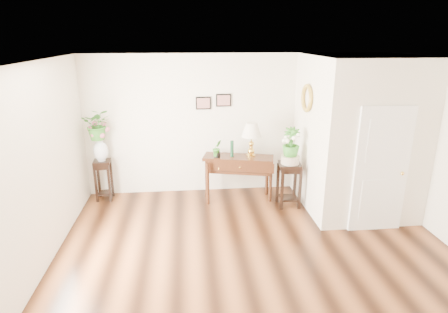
{
  "coord_description": "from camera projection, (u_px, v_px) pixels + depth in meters",
  "views": [
    {
      "loc": [
        -0.99,
        -4.59,
        3.12
      ],
      "look_at": [
        -0.39,
        1.3,
        1.2
      ],
      "focal_mm": 30.0,
      "sensor_mm": 36.0,
      "label": 1
    }
  ],
  "objects": [
    {
      "name": "floor",
      "position": [
        260.0,
        262.0,
        5.4
      ],
      "size": [
        6.0,
        5.5,
        0.02
      ],
      "primitive_type": "cube",
      "color": "brown",
      "rests_on": "ground"
    },
    {
      "name": "ceiling",
      "position": [
        267.0,
        63.0,
        4.53
      ],
      "size": [
        6.0,
        5.5,
        0.02
      ],
      "primitive_type": "cube",
      "color": "white",
      "rests_on": "ground"
    },
    {
      "name": "wall_back",
      "position": [
        236.0,
        124.0,
        7.57
      ],
      "size": [
        6.0,
        0.02,
        2.8
      ],
      "primitive_type": "cube",
      "color": "#F3E6CB",
      "rests_on": "ground"
    },
    {
      "name": "wall_left",
      "position": [
        27.0,
        180.0,
        4.68
      ],
      "size": [
        0.02,
        5.5,
        2.8
      ],
      "primitive_type": "cube",
      "color": "#F3E6CB",
      "rests_on": "ground"
    },
    {
      "name": "partition",
      "position": [
        356.0,
        134.0,
        6.85
      ],
      "size": [
        1.8,
        1.95,
        2.8
      ],
      "primitive_type": "cube",
      "color": "#F3E6CB",
      "rests_on": "floor"
    },
    {
      "name": "door",
      "position": [
        381.0,
        170.0,
        6.01
      ],
      "size": [
        0.9,
        0.05,
        2.1
      ],
      "primitive_type": "cube",
      "color": "white",
      "rests_on": "floor"
    },
    {
      "name": "art_print_left",
      "position": [
        203.0,
        103.0,
        7.35
      ],
      "size": [
        0.3,
        0.02,
        0.25
      ],
      "primitive_type": "cube",
      "color": "black",
      "rests_on": "wall_back"
    },
    {
      "name": "art_print_right",
      "position": [
        224.0,
        100.0,
        7.37
      ],
      "size": [
        0.3,
        0.02,
        0.25
      ],
      "primitive_type": "cube",
      "color": "black",
      "rests_on": "wall_back"
    },
    {
      "name": "wall_ornament",
      "position": [
        307.0,
        98.0,
        6.67
      ],
      "size": [
        0.07,
        0.51,
        0.51
      ],
      "primitive_type": "torus",
      "rotation": [
        0.0,
        1.57,
        0.0
      ],
      "color": "gold",
      "rests_on": "partition"
    },
    {
      "name": "console_table",
      "position": [
        238.0,
        178.0,
        7.35
      ],
      "size": [
        1.41,
        0.76,
        0.9
      ],
      "primitive_type": "cube",
      "rotation": [
        0.0,
        0.0,
        -0.25
      ],
      "color": "black",
      "rests_on": "floor"
    },
    {
      "name": "table_lamp",
      "position": [
        251.0,
        139.0,
        7.13
      ],
      "size": [
        0.46,
        0.46,
        0.66
      ],
      "primitive_type": "cube",
      "rotation": [
        0.0,
        0.0,
        -0.26
      ],
      "color": "gold",
      "rests_on": "console_table"
    },
    {
      "name": "green_vase",
      "position": [
        232.0,
        148.0,
        7.15
      ],
      "size": [
        0.08,
        0.08,
        0.32
      ],
      "primitive_type": "cylinder",
      "rotation": [
        0.0,
        0.0,
        0.34
      ],
      "color": "#123520",
      "rests_on": "console_table"
    },
    {
      "name": "potted_plant",
      "position": [
        217.0,
        149.0,
        7.12
      ],
      "size": [
        0.22,
        0.2,
        0.32
      ],
      "primitive_type": "imported",
      "rotation": [
        0.0,
        0.0,
        0.43
      ],
      "color": "#307824",
      "rests_on": "console_table"
    },
    {
      "name": "plant_stand_a",
      "position": [
        104.0,
        180.0,
        7.36
      ],
      "size": [
        0.34,
        0.34,
        0.81
      ],
      "primitive_type": "cube",
      "rotation": [
        0.0,
        0.0,
        0.07
      ],
      "color": "black",
      "rests_on": "floor"
    },
    {
      "name": "porcelain_vase",
      "position": [
        101.0,
        149.0,
        7.17
      ],
      "size": [
        0.28,
        0.28,
        0.47
      ],
      "primitive_type": null,
      "rotation": [
        0.0,
        0.0,
        -0.02
      ],
      "color": "silver",
      "rests_on": "plant_stand_a"
    },
    {
      "name": "lily_arrangement",
      "position": [
        98.0,
        125.0,
        7.02
      ],
      "size": [
        0.56,
        0.49,
        0.6
      ],
      "primitive_type": "imported",
      "rotation": [
        0.0,
        0.0,
        0.05
      ],
      "color": "#307824",
      "rests_on": "porcelain_vase"
    },
    {
      "name": "plant_stand_b",
      "position": [
        289.0,
        185.0,
        7.08
      ],
      "size": [
        0.44,
        0.44,
        0.85
      ],
      "primitive_type": "cube",
      "rotation": [
        0.0,
        0.0,
        -0.12
      ],
      "color": "black",
      "rests_on": "floor"
    },
    {
      "name": "ceramic_bowl",
      "position": [
        290.0,
        159.0,
        6.93
      ],
      "size": [
        0.39,
        0.39,
        0.15
      ],
      "primitive_type": "cylinder",
      "rotation": [
        0.0,
        0.0,
        0.16
      ],
      "color": "beige",
      "rests_on": "plant_stand_b"
    },
    {
      "name": "narcissus",
      "position": [
        291.0,
        143.0,
        6.83
      ],
      "size": [
        0.35,
        0.35,
        0.56
      ],
      "primitive_type": "imported",
      "rotation": [
        0.0,
        0.0,
        -0.11
      ],
      "color": "#307824",
      "rests_on": "ceramic_bowl"
    }
  ]
}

